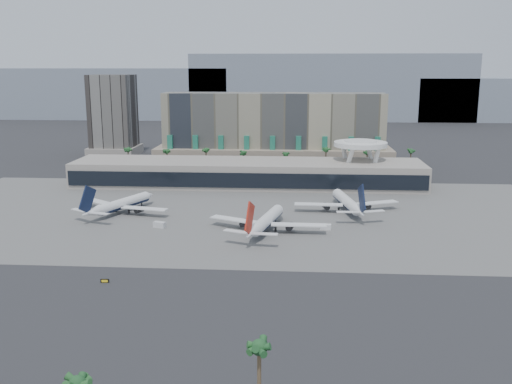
# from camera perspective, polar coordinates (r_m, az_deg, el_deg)

# --- Properties ---
(ground) EXTENTS (900.00, 900.00, 0.00)m
(ground) POSITION_cam_1_polar(r_m,az_deg,el_deg) (175.33, -3.85, -6.63)
(ground) COLOR #232326
(ground) RESTS_ON ground
(apron_pad) EXTENTS (260.00, 130.00, 0.06)m
(apron_pad) POSITION_cam_1_polar(r_m,az_deg,el_deg) (227.62, -1.99, -2.11)
(apron_pad) COLOR #5B5B59
(apron_pad) RESTS_ON ground
(mountain_ridge) EXTENTS (680.00, 60.00, 70.00)m
(mountain_ridge) POSITION_cam_1_polar(r_m,az_deg,el_deg) (634.69, 4.46, 9.96)
(mountain_ridge) COLOR gray
(mountain_ridge) RESTS_ON ground
(hotel) EXTENTS (140.00, 30.00, 42.00)m
(hotel) POSITION_cam_1_polar(r_m,az_deg,el_deg) (341.16, 1.74, 5.65)
(hotel) COLOR tan
(hotel) RESTS_ON ground
(office_tower) EXTENTS (30.00, 30.00, 52.00)m
(office_tower) POSITION_cam_1_polar(r_m,az_deg,el_deg) (384.30, -14.06, 6.97)
(office_tower) COLOR black
(office_tower) RESTS_ON ground
(terminal) EXTENTS (170.00, 32.50, 14.50)m
(terminal) POSITION_cam_1_polar(r_m,az_deg,el_deg) (279.54, -0.84, 2.01)
(terminal) COLOR #AAA295
(terminal) RESTS_ON ground
(saucer_structure) EXTENTS (26.00, 26.00, 21.89)m
(saucer_structure) POSITION_cam_1_polar(r_m,az_deg,el_deg) (284.56, 10.39, 4.42)
(saucer_structure) COLOR white
(saucer_structure) RESTS_ON ground
(palm_row) EXTENTS (157.80, 2.80, 13.10)m
(palm_row) POSITION_cam_1_polar(r_m,az_deg,el_deg) (313.02, 0.97, 3.87)
(palm_row) COLOR brown
(palm_row) RESTS_ON ground
(airliner_left) EXTENTS (38.68, 39.83, 14.71)m
(airliner_left) POSITION_cam_1_polar(r_m,az_deg,el_deg) (232.71, -13.37, -1.18)
(airliner_left) COLOR white
(airliner_left) RESTS_ON ground
(airliner_centre) EXTENTS (42.12, 43.75, 15.33)m
(airliner_centre) POSITION_cam_1_polar(r_m,az_deg,el_deg) (201.40, 0.98, -2.91)
(airliner_centre) COLOR white
(airliner_centre) RESTS_ON ground
(airliner_right) EXTENTS (42.42, 44.05, 15.32)m
(airliner_right) POSITION_cam_1_polar(r_m,az_deg,el_deg) (231.39, 9.16, -1.04)
(airliner_right) COLOR white
(airliner_right) RESTS_ON ground
(service_vehicle_a) EXTENTS (4.83, 3.38, 2.14)m
(service_vehicle_a) POSITION_cam_1_polar(r_m,az_deg,el_deg) (209.85, -9.62, -3.25)
(service_vehicle_a) COLOR silver
(service_vehicle_a) RESTS_ON ground
(service_vehicle_b) EXTENTS (3.97, 2.48, 1.96)m
(service_vehicle_b) POSITION_cam_1_polar(r_m,az_deg,el_deg) (206.08, 6.98, -3.48)
(service_vehicle_b) COLOR silver
(service_vehicle_b) RESTS_ON ground
(taxiway_sign) EXTENTS (2.33, 0.53, 1.05)m
(taxiway_sign) POSITION_cam_1_polar(r_m,az_deg,el_deg) (161.24, -14.88, -8.58)
(taxiway_sign) COLOR black
(taxiway_sign) RESTS_ON ground
(near_palm_b) EXTENTS (6.00, 6.00, 13.35)m
(near_palm_b) POSITION_cam_1_polar(r_m,az_deg,el_deg) (98.09, 0.32, -16.03)
(near_palm_b) COLOR brown
(near_palm_b) RESTS_ON ground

